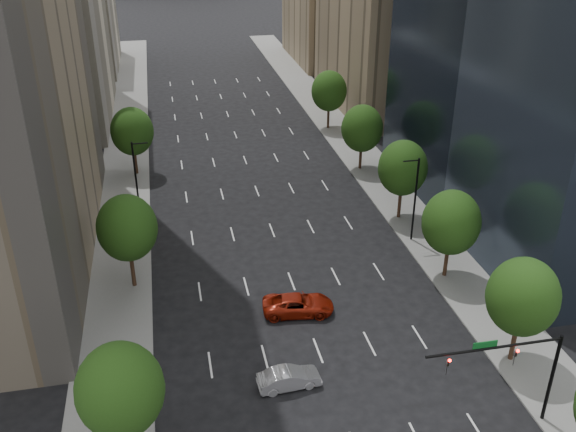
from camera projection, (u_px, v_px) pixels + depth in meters
sidewalk_left at (120, 244)px, 63.52m from camera, size 6.00×200.00×0.15m
sidewalk_right at (411, 216)px, 69.05m from camera, size 6.00×200.00×0.15m
midrise_cream_left at (48, 2)px, 91.38m from camera, size 14.00×30.00×35.00m
filler_left at (77, 22)px, 124.03m from camera, size 14.00×26.00×18.00m
parking_tan_right at (382, 12)px, 98.83m from camera, size 14.00×30.00×30.00m
filler_right at (327, 21)px, 130.80m from camera, size 14.00×26.00×16.00m
tree_right_1 at (523, 297)px, 45.27m from camera, size 5.20×5.20×8.75m
tree_right_2 at (451, 223)px, 55.80m from camera, size 5.20×5.20×8.61m
tree_right_3 at (403, 168)px, 66.13m from camera, size 5.20×5.20×8.89m
tree_right_4 at (362, 128)px, 78.54m from camera, size 5.20×5.20×8.46m
tree_right_5 at (329, 91)px, 92.36m from camera, size 5.20×5.20×8.75m
tree_left_0 at (120, 390)px, 36.78m from camera, size 5.20×5.20×8.75m
tree_left_1 at (127, 228)px, 54.13m from camera, size 5.20×5.20×8.97m
tree_left_2 at (132, 131)px, 76.93m from camera, size 5.20×5.20×8.68m
streetlight_rn at (415, 198)px, 62.15m from camera, size 1.70×0.20×9.00m
streetlight_ln at (137, 179)px, 66.07m from camera, size 1.70×0.20×9.00m
traffic_signal at (521, 364)px, 39.68m from camera, size 9.12×0.40×7.38m
car_silver at (289, 378)px, 44.98m from camera, size 4.65×1.90×1.50m
car_red_far at (298, 305)px, 52.90m from camera, size 6.27×3.48×1.66m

